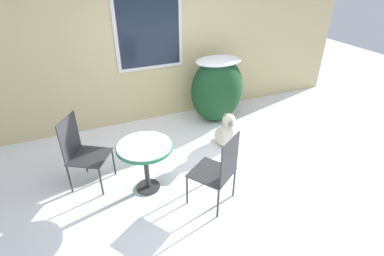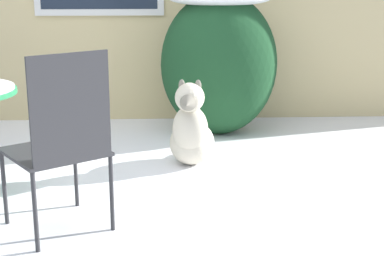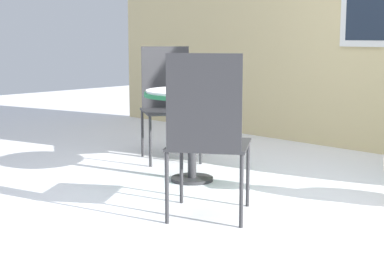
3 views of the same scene
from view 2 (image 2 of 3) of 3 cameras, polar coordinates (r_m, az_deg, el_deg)
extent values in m
plane|color=white|center=(3.77, -9.67, -7.13)|extent=(16.00, 16.00, 0.00)
ellipsoid|color=#194223|center=(5.15, 2.63, 6.17)|extent=(1.02, 0.71, 1.24)
cube|color=#2D2D30|center=(3.31, -13.16, -2.24)|extent=(0.67, 0.67, 0.02)
cube|color=#2D2D30|center=(3.04, -11.68, 1.91)|extent=(0.37, 0.26, 0.56)
cylinder|color=#2D2D30|center=(3.66, -11.22, -4.22)|extent=(0.02, 0.02, 0.44)
cylinder|color=#2D2D30|center=(3.51, -17.74, -5.53)|extent=(0.02, 0.02, 0.44)
cylinder|color=#2D2D30|center=(3.29, -7.80, -6.29)|extent=(0.02, 0.02, 0.44)
cylinder|color=#2D2D30|center=(3.12, -14.96, -7.91)|extent=(0.02, 0.02, 0.44)
ellipsoid|color=beige|center=(4.41, 0.00, -1.44)|extent=(0.39, 0.44, 0.32)
ellipsoid|color=beige|center=(4.26, -0.18, -0.11)|extent=(0.29, 0.27, 0.35)
sphere|color=beige|center=(4.18, -0.23, 2.97)|extent=(0.21, 0.21, 0.21)
cone|color=gray|center=(4.04, -0.46, 2.33)|extent=(0.13, 0.10, 0.12)
ellipsoid|color=gray|center=(4.19, -1.00, 4.10)|extent=(0.05, 0.04, 0.10)
ellipsoid|color=gray|center=(4.17, 0.60, 4.07)|extent=(0.05, 0.04, 0.10)
ellipsoid|color=beige|center=(4.61, 0.26, -1.85)|extent=(0.10, 0.19, 0.06)
camera|label=1|loc=(2.48, -89.11, 35.62)|focal=28.00mm
camera|label=3|loc=(1.90, 70.35, -3.82)|focal=55.00mm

